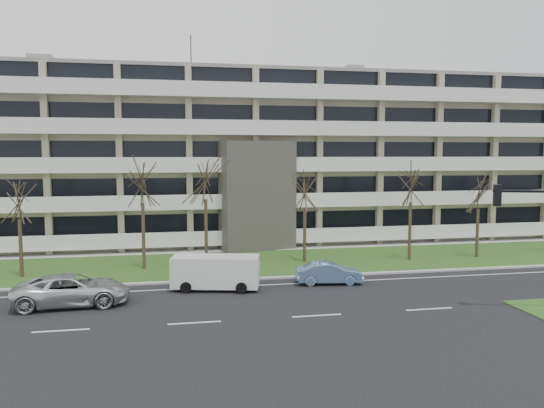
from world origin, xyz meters
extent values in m
plane|color=black|center=(0.00, 0.00, 0.00)|extent=(160.00, 160.00, 0.00)
cube|color=#26511B|center=(0.00, 13.00, 0.03)|extent=(90.00, 10.00, 0.06)
cube|color=#B2B2AD|center=(0.00, 8.00, 0.06)|extent=(90.00, 0.35, 0.12)
cube|color=#B2B2AD|center=(0.00, 18.50, 0.04)|extent=(90.00, 2.00, 0.08)
cube|color=white|center=(0.00, 6.50, 0.01)|extent=(90.00, 0.12, 0.01)
cube|color=#BEAE93|center=(0.00, 25.50, 7.50)|extent=(60.00, 12.00, 15.00)
cube|color=gray|center=(0.00, 25.50, 15.15)|extent=(60.50, 12.50, 0.30)
cube|color=#4C4742|center=(0.00, 18.50, 4.50)|extent=(6.39, 3.69, 9.00)
cube|color=black|center=(0.00, 18.30, 2.00)|extent=(4.92, 1.19, 3.50)
cube|color=gray|center=(-18.00, 25.50, 15.90)|extent=(2.00, 2.00, 1.20)
cylinder|color=black|center=(-5.00, 25.50, 17.00)|extent=(0.10, 0.10, 3.50)
cube|color=black|center=(0.00, 19.48, 2.10)|extent=(58.00, 0.10, 1.80)
cube|color=white|center=(0.00, 18.80, 0.60)|extent=(58.00, 1.40, 0.22)
cube|color=white|center=(0.00, 18.15, 1.20)|extent=(58.00, 0.08, 1.00)
cube|color=black|center=(0.00, 19.48, 5.10)|extent=(58.00, 0.10, 1.80)
cube|color=white|center=(0.00, 18.80, 3.60)|extent=(58.00, 1.40, 0.22)
cube|color=white|center=(0.00, 18.15, 4.20)|extent=(58.00, 0.08, 1.00)
cube|color=black|center=(0.00, 19.48, 8.10)|extent=(58.00, 0.10, 1.80)
cube|color=white|center=(0.00, 18.80, 6.60)|extent=(58.00, 1.40, 0.22)
cube|color=white|center=(0.00, 18.15, 7.20)|extent=(58.00, 0.08, 1.00)
cube|color=black|center=(0.00, 19.48, 11.10)|extent=(58.00, 0.10, 1.80)
cube|color=white|center=(0.00, 18.80, 9.60)|extent=(58.00, 1.40, 0.22)
cube|color=white|center=(0.00, 18.15, 10.20)|extent=(58.00, 0.08, 1.00)
cube|color=black|center=(0.00, 19.48, 14.10)|extent=(58.00, 0.10, 1.80)
cube|color=white|center=(0.00, 18.80, 12.60)|extent=(58.00, 1.40, 0.22)
cube|color=white|center=(0.00, 18.15, 13.20)|extent=(58.00, 0.08, 1.00)
imported|color=silver|center=(-12.22, 4.21, 0.82)|extent=(6.04, 3.03, 1.64)
imported|color=#79A1D3|center=(2.48, 6.13, 0.67)|extent=(4.23, 1.90, 1.35)
cube|color=white|center=(-4.48, 6.08, 1.08)|extent=(5.36, 2.94, 1.79)
cube|color=black|center=(-4.48, 6.08, 1.60)|extent=(4.97, 2.72, 0.66)
cube|color=white|center=(-2.15, 5.56, 0.94)|extent=(0.71, 1.81, 1.13)
cylinder|color=black|center=(-6.25, 5.52, 0.33)|extent=(0.69, 0.37, 0.66)
cylinder|color=black|center=(-5.84, 7.35, 0.33)|extent=(0.69, 0.37, 0.66)
cylinder|color=black|center=(-3.13, 4.82, 0.33)|extent=(0.69, 0.37, 0.66)
cylinder|color=black|center=(-2.72, 6.65, 0.33)|extent=(0.69, 0.37, 0.66)
cube|color=black|center=(8.97, -0.99, 5.93)|extent=(0.43, 0.43, 1.06)
sphere|color=red|center=(8.97, -0.99, 6.27)|extent=(0.21, 0.21, 0.21)
sphere|color=orange|center=(8.97, -0.99, 5.93)|extent=(0.21, 0.21, 0.21)
sphere|color=green|center=(8.97, -0.99, 5.59)|extent=(0.21, 0.21, 0.21)
cylinder|color=#382B21|center=(-16.57, 11.36, 1.91)|extent=(0.24, 0.24, 3.81)
cylinder|color=#382B21|center=(-8.92, 12.35, 2.32)|extent=(0.24, 0.24, 4.64)
cylinder|color=#382B21|center=(-4.64, 12.20, 2.41)|extent=(0.24, 0.24, 4.82)
cylinder|color=#382B21|center=(2.59, 12.68, 2.02)|extent=(0.24, 0.24, 4.05)
cylinder|color=#382B21|center=(10.49, 11.90, 2.18)|extent=(0.24, 0.24, 4.37)
cylinder|color=#382B21|center=(16.08, 11.94, 1.88)|extent=(0.24, 0.24, 3.77)
camera|label=1|loc=(-6.94, -24.69, 8.01)|focal=35.00mm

